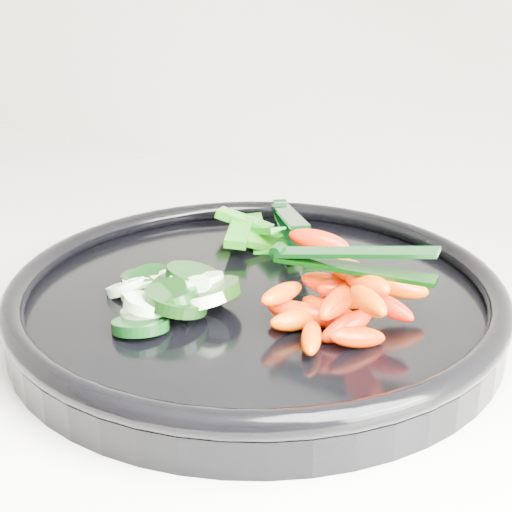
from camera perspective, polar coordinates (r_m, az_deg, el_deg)
The scene contains 6 objects.
veggie_tray at distance 0.55m, azimuth -0.00°, elevation -3.36°, with size 0.43×0.43×0.04m.
cucumber_pile at distance 0.53m, azimuth -7.04°, elevation -2.82°, with size 0.13×0.12×0.04m.
carrot_pile at distance 0.50m, azimuth 6.91°, elevation -3.20°, with size 0.13×0.14×0.05m.
pepper_pile at distance 0.63m, azimuth 0.91°, elevation 1.64°, with size 0.12×0.10×0.03m.
tong_carrot at distance 0.48m, azimuth 7.43°, elevation -0.29°, with size 0.11×0.04×0.02m.
tong_pepper at distance 0.62m, azimuth 2.62°, elevation 2.86°, with size 0.09×0.10×0.02m.
Camera 1 is at (0.27, 1.24, 1.19)m, focal length 50.00 mm.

